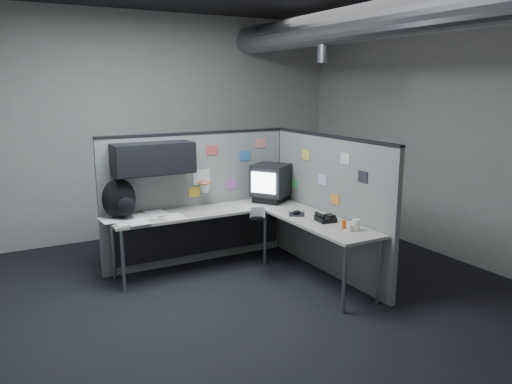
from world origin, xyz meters
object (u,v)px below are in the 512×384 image
monitor (271,182)px  phone (325,218)px  desk (237,222)px  keyboard (258,213)px  backpack (120,200)px

monitor → phone: monitor is taller
desk → keyboard: (0.16, -0.22, 0.14)m
desk → phone: bearing=-49.9°
keyboard → phone: bearing=-63.9°
monitor → backpack: monitor is taller
desk → keyboard: bearing=-53.6°
monitor → phone: size_ratio=2.60×
desk → monitor: (0.64, 0.31, 0.36)m
desk → backpack: size_ratio=5.10×
phone → backpack: bearing=166.0°
desk → backpack: bearing=163.6°
desk → monitor: monitor is taller
phone → keyboard: bearing=148.7°
desk → phone: 1.06m
desk → backpack: backpack is taller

